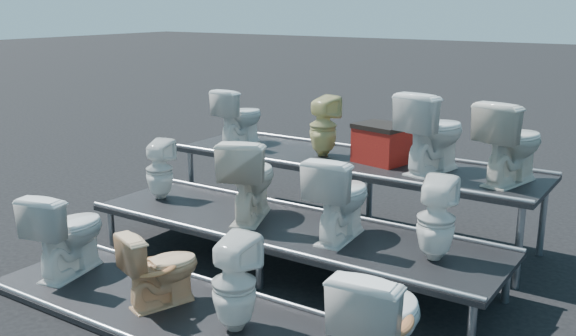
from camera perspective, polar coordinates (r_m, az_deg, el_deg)
The scene contains 17 objects.
ground at distance 6.41m, azimuth 0.00°, elevation -9.08°, with size 80.00×80.00×0.00m, color black.
tier_front at distance 5.47m, azimuth -7.72°, elevation -13.25°, with size 4.20×1.20×0.06m, color black.
tier_mid at distance 6.32m, azimuth 0.00°, elevation -7.17°, with size 4.20×1.20×0.46m, color black.
tier_back at distance 7.32m, azimuth 5.62°, elevation -2.54°, with size 4.20×1.20×0.86m, color black.
toilet_0 at distance 6.41m, azimuth -19.00°, elevation -5.36°, with size 0.46×0.81×0.83m, color white.
toilet_1 at distance 5.58m, azimuth -11.24°, elevation -8.66°, with size 0.38×0.66×0.67m, color #E1B382.
toilet_2 at distance 5.08m, azimuth -4.80°, elevation -10.19°, with size 0.35×0.36×0.77m, color white.
toilet_3 at distance 4.47m, azimuth 8.26°, elevation -13.30°, with size 0.48×0.84×0.86m, color white.
toilet_4 at distance 7.18m, azimuth -11.35°, elevation -0.13°, with size 0.29×0.30×0.66m, color white.
toilet_5 at distance 6.37m, azimuth -3.45°, elevation -0.87°, with size 0.47×0.82×0.84m, color beige.
toilet_6 at distance 5.84m, azimuth 4.63°, elevation -2.55°, with size 0.44×0.78×0.79m, color white.
toilet_7 at distance 5.50m, azimuth 13.03°, elevation -4.43°, with size 0.32×0.33×0.71m, color white.
toilet_8 at distance 7.97m, azimuth -4.33°, elevation 4.62°, with size 0.39×0.68×0.69m, color white.
toilet_9 at distance 7.31m, azimuth 3.15°, elevation 3.74°, with size 0.31×0.32×0.69m, color #CBC27E.
toilet_10 at distance 6.75m, azimuth 12.75°, elevation 3.17°, with size 0.47×0.83×0.84m, color white.
toilet_11 at distance 6.52m, azimuth 19.24°, elevation 2.20°, with size 0.45×0.80×0.81m, color beige.
red_crate at distance 7.08m, azimuth 8.30°, elevation 1.98°, with size 0.53×0.42×0.38m, color maroon.
Camera 1 is at (3.24, -4.91, 2.56)m, focal length 40.00 mm.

